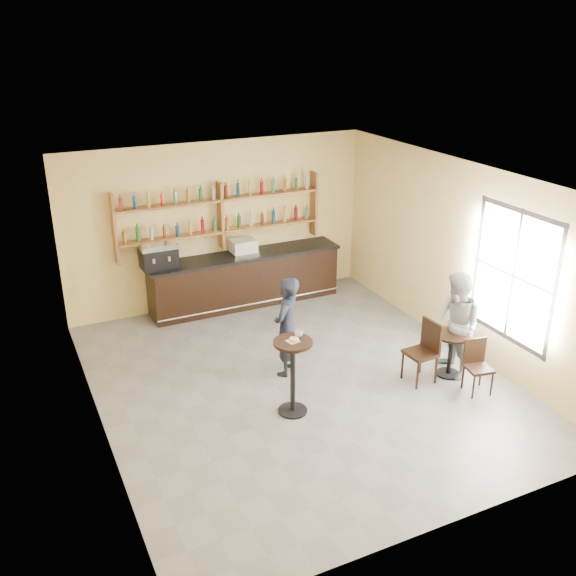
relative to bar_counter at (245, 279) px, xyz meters
name	(u,v)px	position (x,y,z in m)	size (l,w,h in m)	color
floor	(298,381)	(-0.37, -3.15, -0.52)	(7.00, 7.00, 0.00)	slate
ceiling	(300,180)	(-0.37, -3.15, 2.68)	(7.00, 7.00, 0.00)	white
wall_back	(219,224)	(-0.37, 0.35, 1.08)	(7.00, 7.00, 0.00)	#F0D388
wall_front	(451,406)	(-0.37, -6.65, 1.08)	(7.00, 7.00, 0.00)	#F0D388
wall_left	(91,326)	(-3.37, -3.15, 1.08)	(7.00, 7.00, 0.00)	#F0D388
wall_right	(461,257)	(2.63, -3.15, 1.08)	(7.00, 7.00, 0.00)	#F0D388
window_pane	(513,276)	(2.62, -4.35, 1.18)	(2.00, 2.00, 0.00)	white
window_frame	(513,276)	(2.61, -4.35, 1.18)	(0.04, 1.70, 2.10)	black
shelf_unit	(221,216)	(-0.37, 0.22, 1.29)	(4.00, 0.26, 1.40)	brown
liquor_bottles	(220,207)	(-0.37, 0.22, 1.46)	(3.68, 0.10, 1.00)	#8C5919
bar_counter	(245,279)	(0.00, 0.00, 0.00)	(3.86, 0.75, 1.04)	black
espresso_machine	(158,255)	(-1.68, 0.00, 0.76)	(0.65, 0.42, 0.47)	black
pastry_case	(243,247)	(-0.02, 0.00, 0.67)	(0.49, 0.39, 0.30)	silver
pedestal_table	(293,377)	(-0.82, -3.87, 0.05)	(0.56, 0.56, 1.14)	black
napkin	(293,341)	(-0.82, -3.87, 0.62)	(0.16, 0.16, 0.00)	white
donut	(294,339)	(-0.81, -3.88, 0.65)	(0.14, 0.14, 0.05)	#DF9C51
cup_pedestal	(299,333)	(-0.68, -3.77, 0.67)	(0.12, 0.12, 0.09)	white
man_main	(287,327)	(-0.42, -2.82, 0.29)	(0.59, 0.39, 1.63)	black
cafe_table	(450,354)	(1.89, -3.99, -0.16)	(0.58, 0.58, 0.73)	black
cup_cafe	(455,331)	(1.94, -3.99, 0.25)	(0.09, 0.09, 0.08)	white
chair_west	(420,353)	(1.34, -3.94, -0.02)	(0.43, 0.43, 0.99)	black
chair_south	(479,368)	(1.94, -4.59, -0.10)	(0.36, 0.36, 0.84)	black
patron_second	(456,326)	(1.94, -4.00, 0.33)	(0.83, 0.65, 1.71)	#949397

